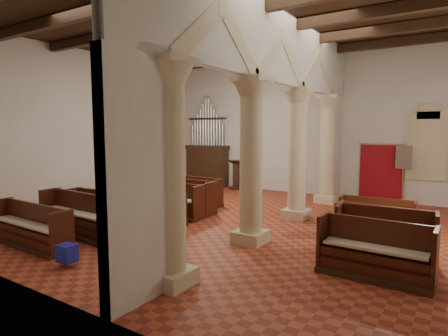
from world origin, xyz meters
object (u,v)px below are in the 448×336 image
(lectern, at_px, (236,177))
(processional_banner, at_px, (402,184))
(pipe_organ, at_px, (207,158))
(nave_pew_0, at_px, (30,232))
(aisle_pew_0, at_px, (374,259))

(lectern, distance_m, processional_banner, 7.05)
(pipe_organ, distance_m, processional_banner, 8.84)
(pipe_organ, xyz_separation_m, processional_banner, (8.82, -0.01, -0.57))
(lectern, relative_size, nave_pew_0, 0.51)
(nave_pew_0, xyz_separation_m, aisle_pew_0, (7.46, 2.47, 0.04))
(nave_pew_0, bearing_deg, pipe_organ, 101.97)
(pipe_organ, bearing_deg, lectern, -5.92)
(lectern, bearing_deg, nave_pew_0, -92.33)
(nave_pew_0, relative_size, aisle_pew_0, 1.32)
(lectern, height_order, aisle_pew_0, lectern)
(processional_banner, relative_size, nave_pew_0, 0.86)
(lectern, distance_m, nave_pew_0, 9.94)
(pipe_organ, xyz_separation_m, lectern, (1.78, -0.18, -0.79))
(nave_pew_0, distance_m, aisle_pew_0, 7.85)
(pipe_organ, bearing_deg, processional_banner, -0.04)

